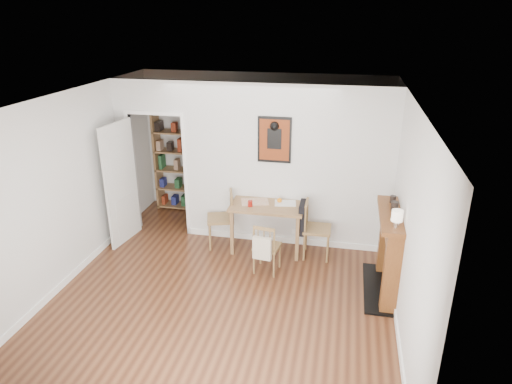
% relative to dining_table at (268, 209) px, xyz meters
% --- Properties ---
extents(ground, '(5.20, 5.20, 0.00)m').
position_rel_dining_table_xyz_m(ground, '(-0.35, -1.10, -0.69)').
color(ground, brown).
rests_on(ground, ground).
extents(room_shell, '(5.20, 5.20, 5.20)m').
position_rel_dining_table_xyz_m(room_shell, '(-0.25, 0.24, 0.61)').
color(room_shell, silver).
rests_on(room_shell, ground).
extents(dining_table, '(1.14, 0.73, 0.78)m').
position_rel_dining_table_xyz_m(dining_table, '(0.00, 0.00, 0.00)').
color(dining_table, '#8D6241').
rests_on(dining_table, ground).
extents(chair_left, '(0.58, 0.58, 0.93)m').
position_rel_dining_table_xyz_m(chair_left, '(-0.77, -0.04, -0.22)').
color(chair_left, olive).
rests_on(chair_left, ground).
extents(chair_right, '(0.53, 0.46, 0.92)m').
position_rel_dining_table_xyz_m(chair_right, '(0.77, -0.10, -0.21)').
color(chair_right, olive).
rests_on(chair_right, ground).
extents(chair_front, '(0.44, 0.48, 0.78)m').
position_rel_dining_table_xyz_m(chair_front, '(0.11, -0.69, -0.29)').
color(chair_front, olive).
rests_on(chair_front, ground).
extents(bookshelf, '(0.81, 0.33, 1.93)m').
position_rel_dining_table_xyz_m(bookshelf, '(-1.98, 1.30, 0.27)').
color(bookshelf, '#8D6241').
rests_on(bookshelf, ground).
extents(fireplace, '(0.45, 1.25, 1.16)m').
position_rel_dining_table_xyz_m(fireplace, '(1.81, -0.85, -0.07)').
color(fireplace, brown).
rests_on(fireplace, ground).
extents(red_glass, '(0.07, 0.07, 0.09)m').
position_rel_dining_table_xyz_m(red_glass, '(-0.25, -0.15, 0.14)').
color(red_glass, maroon).
rests_on(red_glass, dining_table).
extents(orange_fruit, '(0.08, 0.08, 0.08)m').
position_rel_dining_table_xyz_m(orange_fruit, '(0.17, 0.08, 0.13)').
color(orange_fruit, orange).
rests_on(orange_fruit, dining_table).
extents(placemat, '(0.50, 0.42, 0.00)m').
position_rel_dining_table_xyz_m(placemat, '(-0.22, 0.04, 0.10)').
color(placemat, beige).
rests_on(placemat, dining_table).
extents(notebook, '(0.36, 0.29, 0.02)m').
position_rel_dining_table_xyz_m(notebook, '(0.26, 0.06, 0.10)').
color(notebook, silver).
rests_on(notebook, dining_table).
extents(mantel_lamp, '(0.14, 0.14, 0.22)m').
position_rel_dining_table_xyz_m(mantel_lamp, '(1.79, -1.26, 0.61)').
color(mantel_lamp, silver).
rests_on(mantel_lamp, fireplace).
extents(ceramic_jar_a, '(0.10, 0.10, 0.12)m').
position_rel_dining_table_xyz_m(ceramic_jar_a, '(1.81, -0.74, 0.53)').
color(ceramic_jar_a, black).
rests_on(ceramic_jar_a, fireplace).
extents(ceramic_jar_b, '(0.08, 0.08, 0.10)m').
position_rel_dining_table_xyz_m(ceramic_jar_b, '(1.81, -0.49, 0.52)').
color(ceramic_jar_b, black).
rests_on(ceramic_jar_b, fireplace).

